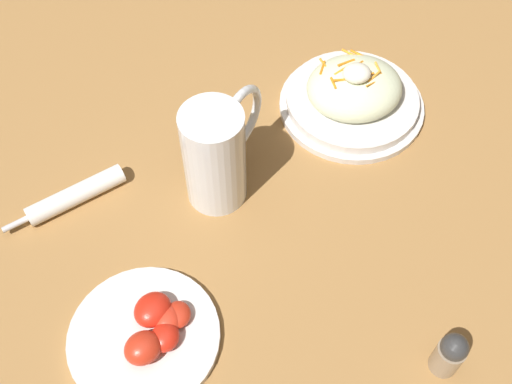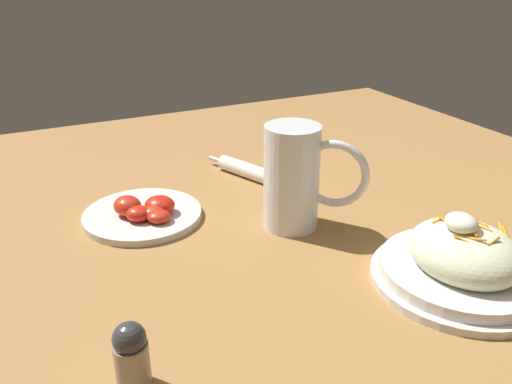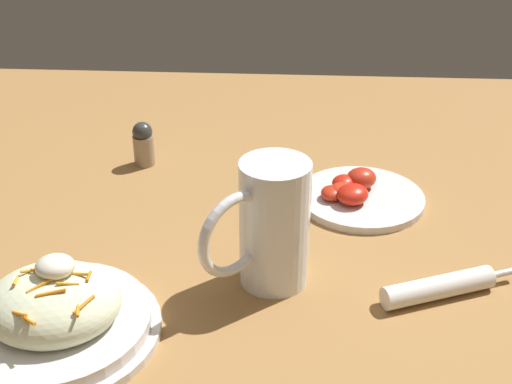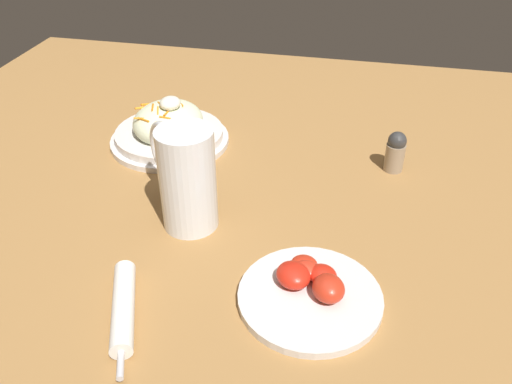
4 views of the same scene
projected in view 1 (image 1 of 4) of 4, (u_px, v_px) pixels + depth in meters
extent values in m
plane|color=#9E703D|center=(244.00, 215.00, 0.87)|extent=(1.43, 1.43, 0.00)
cylinder|color=silver|center=(351.00, 106.00, 0.98)|extent=(0.23, 0.23, 0.01)
cylinder|color=silver|center=(352.00, 100.00, 0.97)|extent=(0.21, 0.21, 0.02)
ellipsoid|color=beige|center=(354.00, 88.00, 0.95)|extent=(0.15, 0.13, 0.07)
cylinder|color=orange|center=(358.00, 54.00, 0.96)|extent=(0.03, 0.02, 0.01)
cylinder|color=orange|center=(350.00, 54.00, 0.96)|extent=(0.03, 0.02, 0.01)
cylinder|color=orange|center=(371.00, 84.00, 0.91)|extent=(0.02, 0.01, 0.01)
cylinder|color=orange|center=(374.00, 77.00, 0.92)|extent=(0.02, 0.02, 0.01)
cylinder|color=orange|center=(342.00, 80.00, 0.92)|extent=(0.03, 0.01, 0.00)
cylinder|color=orange|center=(378.00, 68.00, 0.93)|extent=(0.01, 0.02, 0.01)
cylinder|color=orange|center=(324.00, 65.00, 0.95)|extent=(0.01, 0.03, 0.01)
cylinder|color=orange|center=(367.00, 74.00, 0.92)|extent=(0.02, 0.01, 0.01)
cylinder|color=orange|center=(323.00, 68.00, 0.94)|extent=(0.02, 0.03, 0.01)
cylinder|color=orange|center=(341.00, 70.00, 0.93)|extent=(0.02, 0.01, 0.01)
cylinder|color=orange|center=(357.00, 65.00, 0.93)|extent=(0.03, 0.02, 0.01)
cylinder|color=orange|center=(333.00, 83.00, 0.92)|extent=(0.01, 0.02, 0.01)
cylinder|color=orange|center=(346.00, 63.00, 0.94)|extent=(0.03, 0.01, 0.01)
ellipsoid|color=white|center=(357.00, 73.00, 0.91)|extent=(0.04, 0.04, 0.02)
cylinder|color=white|center=(214.00, 157.00, 0.83)|extent=(0.08, 0.08, 0.16)
cylinder|color=orange|center=(215.00, 171.00, 0.85)|extent=(0.08, 0.08, 0.10)
cylinder|color=white|center=(213.00, 146.00, 0.81)|extent=(0.08, 0.08, 0.01)
torus|color=white|center=(240.00, 121.00, 0.85)|extent=(0.08, 0.08, 0.10)
cylinder|color=white|center=(76.00, 195.00, 0.88)|extent=(0.14, 0.08, 0.03)
cylinder|color=silver|center=(15.00, 224.00, 0.85)|extent=(0.04, 0.02, 0.01)
cylinder|color=silver|center=(144.00, 337.00, 0.77)|extent=(0.19, 0.19, 0.01)
ellipsoid|color=red|center=(165.00, 337.00, 0.75)|extent=(0.05, 0.05, 0.02)
ellipsoid|color=red|center=(153.00, 311.00, 0.77)|extent=(0.05, 0.04, 0.02)
ellipsoid|color=red|center=(178.00, 315.00, 0.77)|extent=(0.04, 0.04, 0.02)
ellipsoid|color=red|center=(168.00, 320.00, 0.76)|extent=(0.04, 0.05, 0.02)
ellipsoid|color=red|center=(143.00, 348.00, 0.74)|extent=(0.06, 0.06, 0.03)
ellipsoid|color=red|center=(153.00, 310.00, 0.76)|extent=(0.07, 0.06, 0.03)
cylinder|color=gray|center=(447.00, 357.00, 0.73)|extent=(0.03, 0.03, 0.05)
sphere|color=#333333|center=(455.00, 347.00, 0.70)|extent=(0.03, 0.03, 0.03)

